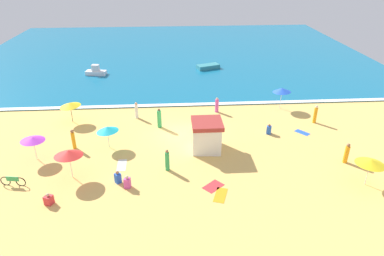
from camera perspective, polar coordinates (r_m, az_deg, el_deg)
ground_plane at (r=30.73m, az=-2.23°, el=-0.89°), size 60.00×60.00×0.00m
ocean_water at (r=56.99m, az=-3.17°, el=12.41°), size 60.00×44.00×0.10m
wave_breaker_foam at (r=36.38m, az=-2.56°, el=3.89°), size 57.00×0.70×0.01m
lifeguard_cabana at (r=27.72m, az=2.48°, el=-1.20°), size 2.42×2.51×2.50m
beach_umbrella_0 at (r=28.74m, az=-24.93°, el=-1.65°), size 2.53×2.52×1.99m
beach_umbrella_1 at (r=36.10m, az=14.68°, el=6.11°), size 2.57×2.56×2.30m
beach_umbrella_2 at (r=25.34m, az=-19.82°, el=-3.93°), size 2.29×2.31×2.30m
beach_umbrella_3 at (r=26.15m, az=27.52°, el=-5.02°), size 2.82×2.82×2.05m
beach_umbrella_4 at (r=34.02m, az=-19.58°, el=3.69°), size 2.16×2.14×2.06m
beach_umbrella_5 at (r=28.59m, az=-13.87°, el=-0.16°), size 2.34×2.33×1.98m
parked_bicycle at (r=26.92m, az=-27.55°, el=-7.78°), size 1.81×0.33×0.76m
beachgoer_0 at (r=24.14m, az=-10.68°, el=-8.85°), size 0.47×0.47×0.96m
beachgoer_1 at (r=34.34m, az=19.76°, el=2.13°), size 0.33×0.33×1.75m
beachgoer_2 at (r=28.70m, az=24.24°, el=-3.87°), size 0.46×0.46×1.65m
beachgoer_3 at (r=24.20m, az=-22.66°, el=-10.90°), size 0.62×0.62×0.81m
beachgoer_4 at (r=29.62m, az=-19.07°, el=-1.76°), size 0.41×0.41×1.71m
beachgoer_5 at (r=31.57m, az=0.49°, el=0.63°), size 0.58×0.58×0.82m
beachgoer_6 at (r=33.70m, az=-9.19°, el=2.89°), size 0.42×0.42×1.64m
beachgoer_7 at (r=24.74m, az=-12.19°, el=-8.03°), size 0.53×0.53×0.95m
beachgoer_8 at (r=25.35m, az=-4.13°, el=-5.39°), size 0.42×0.42×1.71m
beachgoer_9 at (r=31.24m, az=12.63°, el=-0.26°), size 0.51×0.51×0.92m
beachgoer_10 at (r=34.71m, az=4.14°, el=3.77°), size 0.41×0.41×1.55m
beachgoer_11 at (r=31.58m, az=-5.44°, el=1.56°), size 0.55×0.55×1.86m
beach_towel_0 at (r=24.10m, az=3.54°, el=-9.63°), size 1.64×1.61×0.01m
beach_towel_1 at (r=23.37m, az=4.75°, el=-11.02°), size 1.20×1.75×0.01m
beach_towel_2 at (r=26.77m, az=-11.56°, el=-6.05°), size 0.70×1.62×0.01m
beach_towel_3 at (r=32.39m, az=17.80°, el=-0.71°), size 1.31×1.40×0.01m
small_boat_0 at (r=48.31m, az=2.66°, el=10.14°), size 3.37×2.39×0.55m
small_boat_1 at (r=47.37m, az=-15.64°, el=9.01°), size 2.75×1.56×1.32m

